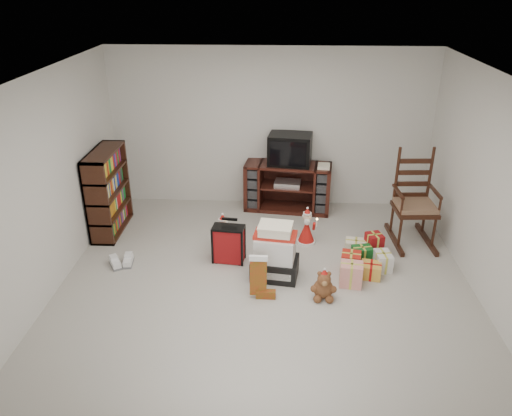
{
  "coord_description": "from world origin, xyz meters",
  "views": [
    {
      "loc": [
        0.13,
        -5.07,
        3.46
      ],
      "look_at": [
        -0.14,
        0.6,
        0.77
      ],
      "focal_mm": 35.0,
      "sensor_mm": 36.0,
      "label": 1
    }
  ],
  "objects_px": {
    "santa_figurine": "(306,230)",
    "gift_cluster": "(364,258)",
    "sneaker_pair": "(122,262)",
    "mrs_claus_figurine": "(223,236)",
    "bookshelf": "(108,193)",
    "red_suitcase": "(229,244)",
    "crt_television": "(290,149)",
    "rocking_chair": "(413,209)",
    "gift_pile": "(275,255)",
    "teddy_bear": "(323,286)",
    "tv_stand": "(288,187)"
  },
  "relations": [
    {
      "from": "santa_figurine",
      "to": "gift_cluster",
      "type": "distance_m",
      "value": 0.94
    },
    {
      "from": "sneaker_pair",
      "to": "mrs_claus_figurine",
      "type": "bearing_deg",
      "value": -1.32
    },
    {
      "from": "bookshelf",
      "to": "red_suitcase",
      "type": "relative_size",
      "value": 2.06
    },
    {
      "from": "santa_figurine",
      "to": "crt_television",
      "type": "bearing_deg",
      "value": 101.87
    },
    {
      "from": "rocking_chair",
      "to": "gift_pile",
      "type": "distance_m",
      "value": 2.2
    },
    {
      "from": "rocking_chair",
      "to": "red_suitcase",
      "type": "distance_m",
      "value": 2.63
    },
    {
      "from": "rocking_chair",
      "to": "red_suitcase",
      "type": "height_order",
      "value": "rocking_chair"
    },
    {
      "from": "sneaker_pair",
      "to": "gift_cluster",
      "type": "bearing_deg",
      "value": -19.43
    },
    {
      "from": "teddy_bear",
      "to": "gift_cluster",
      "type": "distance_m",
      "value": 0.92
    },
    {
      "from": "tv_stand",
      "to": "sneaker_pair",
      "type": "xyz_separation_m",
      "value": [
        -2.17,
        -1.82,
        -0.34
      ]
    },
    {
      "from": "tv_stand",
      "to": "rocking_chair",
      "type": "relative_size",
      "value": 1.01
    },
    {
      "from": "crt_television",
      "to": "rocking_chair",
      "type": "bearing_deg",
      "value": -20.82
    },
    {
      "from": "bookshelf",
      "to": "santa_figurine",
      "type": "bearing_deg",
      "value": -5.38
    },
    {
      "from": "red_suitcase",
      "to": "santa_figurine",
      "type": "bearing_deg",
      "value": 34.22
    },
    {
      "from": "rocking_chair",
      "to": "gift_pile",
      "type": "xyz_separation_m",
      "value": [
        -1.91,
        -1.07,
        -0.16
      ]
    },
    {
      "from": "crt_television",
      "to": "sneaker_pair",
      "type": "bearing_deg",
      "value": -131.78
    },
    {
      "from": "bookshelf",
      "to": "red_suitcase",
      "type": "distance_m",
      "value": 2.01
    },
    {
      "from": "tv_stand",
      "to": "teddy_bear",
      "type": "bearing_deg",
      "value": -73.95
    },
    {
      "from": "red_suitcase",
      "to": "sneaker_pair",
      "type": "relative_size",
      "value": 1.69
    },
    {
      "from": "rocking_chair",
      "to": "gift_cluster",
      "type": "height_order",
      "value": "rocking_chair"
    },
    {
      "from": "rocking_chair",
      "to": "sneaker_pair",
      "type": "height_order",
      "value": "rocking_chair"
    },
    {
      "from": "rocking_chair",
      "to": "bookshelf",
      "type": "bearing_deg",
      "value": 175.42
    },
    {
      "from": "teddy_bear",
      "to": "gift_cluster",
      "type": "xyz_separation_m",
      "value": [
        0.58,
        0.72,
        -0.03
      ]
    },
    {
      "from": "santa_figurine",
      "to": "sneaker_pair",
      "type": "relative_size",
      "value": 1.54
    },
    {
      "from": "tv_stand",
      "to": "gift_cluster",
      "type": "bearing_deg",
      "value": -53.47
    },
    {
      "from": "gift_cluster",
      "to": "santa_figurine",
      "type": "bearing_deg",
      "value": 140.28
    },
    {
      "from": "crt_television",
      "to": "red_suitcase",
      "type": "bearing_deg",
      "value": -107.52
    },
    {
      "from": "gift_pile",
      "to": "sneaker_pair",
      "type": "xyz_separation_m",
      "value": [
        -1.99,
        0.17,
        -0.27
      ]
    },
    {
      "from": "gift_pile",
      "to": "sneaker_pair",
      "type": "distance_m",
      "value": 2.02
    },
    {
      "from": "gift_cluster",
      "to": "teddy_bear",
      "type": "bearing_deg",
      "value": -128.95
    },
    {
      "from": "rocking_chair",
      "to": "santa_figurine",
      "type": "relative_size",
      "value": 2.54
    },
    {
      "from": "bookshelf",
      "to": "santa_figurine",
      "type": "xyz_separation_m",
      "value": [
        2.85,
        -0.27,
        -0.38
      ]
    },
    {
      "from": "sneaker_pair",
      "to": "red_suitcase",
      "type": "bearing_deg",
      "value": -14.61
    },
    {
      "from": "tv_stand",
      "to": "mrs_claus_figurine",
      "type": "xyz_separation_m",
      "value": [
        -0.89,
        -1.35,
        -0.18
      ]
    },
    {
      "from": "tv_stand",
      "to": "rocking_chair",
      "type": "xyz_separation_m",
      "value": [
        1.74,
        -0.92,
        0.08
      ]
    },
    {
      "from": "red_suitcase",
      "to": "crt_television",
      "type": "distance_m",
      "value": 2.0
    },
    {
      "from": "sneaker_pair",
      "to": "rocking_chair",
      "type": "bearing_deg",
      "value": -8.68
    },
    {
      "from": "tv_stand",
      "to": "crt_television",
      "type": "distance_m",
      "value": 0.62
    },
    {
      "from": "tv_stand",
      "to": "gift_cluster",
      "type": "xyz_separation_m",
      "value": [
        0.98,
        -1.7,
        -0.26
      ]
    },
    {
      "from": "bookshelf",
      "to": "teddy_bear",
      "type": "relative_size",
      "value": 3.49
    },
    {
      "from": "santa_figurine",
      "to": "gift_cluster",
      "type": "xyz_separation_m",
      "value": [
        0.72,
        -0.6,
        -0.09
      ]
    },
    {
      "from": "red_suitcase",
      "to": "teddy_bear",
      "type": "relative_size",
      "value": 1.69
    },
    {
      "from": "crt_television",
      "to": "bookshelf",
      "type": "bearing_deg",
      "value": -153.75
    },
    {
      "from": "bookshelf",
      "to": "teddy_bear",
      "type": "xyz_separation_m",
      "value": [
        2.99,
        -1.58,
        -0.43
      ]
    },
    {
      "from": "tv_stand",
      "to": "rocking_chair",
      "type": "bearing_deg",
      "value": -21.28
    },
    {
      "from": "red_suitcase",
      "to": "crt_television",
      "type": "height_order",
      "value": "crt_television"
    },
    {
      "from": "teddy_bear",
      "to": "crt_television",
      "type": "xyz_separation_m",
      "value": [
        -0.38,
        2.44,
        0.85
      ]
    },
    {
      "from": "red_suitcase",
      "to": "teddy_bear",
      "type": "distance_m",
      "value": 1.41
    },
    {
      "from": "teddy_bear",
      "to": "sneaker_pair",
      "type": "xyz_separation_m",
      "value": [
        -2.56,
        0.59,
        -0.11
      ]
    },
    {
      "from": "gift_pile",
      "to": "sneaker_pair",
      "type": "bearing_deg",
      "value": -176.72
    }
  ]
}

